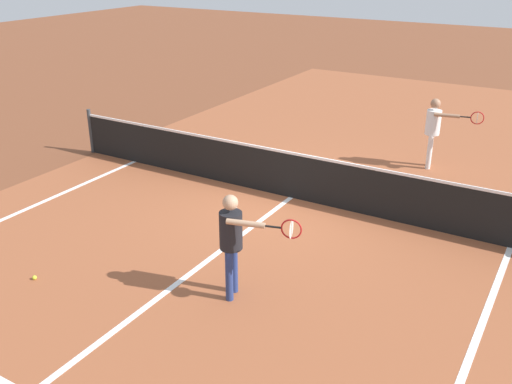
% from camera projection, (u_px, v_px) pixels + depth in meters
% --- Properties ---
extents(ground_plane, '(60.00, 60.00, 0.00)m').
position_uv_depth(ground_plane, '(291.00, 197.00, 11.47)').
color(ground_plane, brown).
extents(court_surface_inbounds, '(10.62, 24.40, 0.00)m').
position_uv_depth(court_surface_inbounds, '(291.00, 197.00, 11.47)').
color(court_surface_inbounds, '#9E5433').
rests_on(court_surface_inbounds, ground_plane).
extents(line_center_service, '(0.10, 6.40, 0.01)m').
position_uv_depth(line_center_service, '(197.00, 268.00, 8.93)').
color(line_center_service, white).
rests_on(line_center_service, ground_plane).
extents(net, '(10.97, 0.09, 1.07)m').
position_uv_depth(net, '(292.00, 175.00, 11.28)').
color(net, '#33383D').
rests_on(net, ground_plane).
extents(player_near, '(1.19, 0.41, 1.57)m').
position_uv_depth(player_near, '(233.00, 236.00, 7.86)').
color(player_near, navy).
rests_on(player_near, ground_plane).
extents(player_far, '(1.20, 0.41, 1.59)m').
position_uv_depth(player_far, '(434.00, 126.00, 12.66)').
color(player_far, white).
rests_on(player_far, ground_plane).
extents(tennis_ball_mid_court, '(0.07, 0.07, 0.07)m').
position_uv_depth(tennis_ball_mid_court, '(34.00, 278.00, 8.63)').
color(tennis_ball_mid_court, '#CCE033').
rests_on(tennis_ball_mid_court, ground_plane).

